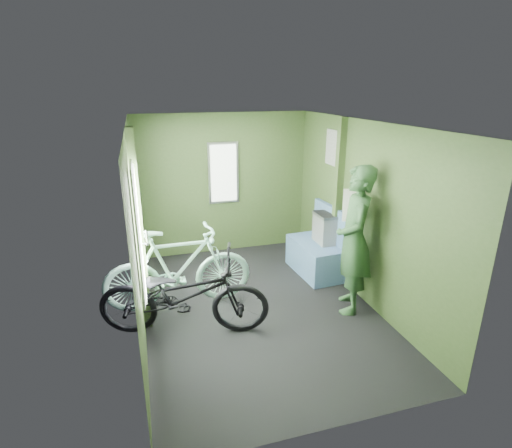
{
  "coord_description": "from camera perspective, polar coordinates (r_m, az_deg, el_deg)",
  "views": [
    {
      "loc": [
        -1.29,
        -4.29,
        2.69
      ],
      "look_at": [
        0.0,
        0.1,
        1.1
      ],
      "focal_mm": 28.0,
      "sensor_mm": 36.0,
      "label": 1
    }
  ],
  "objects": [
    {
      "name": "room",
      "position": [
        4.68,
        -0.23,
        3.61
      ],
      "size": [
        4.0,
        4.02,
        2.31
      ],
      "color": "black",
      "rests_on": "ground"
    },
    {
      "name": "bicycle_black",
      "position": [
        4.81,
        -9.96,
        -15.14
      ],
      "size": [
        2.03,
        1.24,
        1.07
      ],
      "primitive_type": "imported",
      "rotation": [
        0.0,
        -0.12,
        1.31
      ],
      "color": "black",
      "rests_on": "ground"
    },
    {
      "name": "bicycle_mint",
      "position": [
        5.31,
        -10.65,
        -11.63
      ],
      "size": [
        1.85,
        0.68,
        1.17
      ],
      "primitive_type": "imported",
      "rotation": [
        0.0,
        -0.13,
        1.58
      ],
      "color": "#98D8C4",
      "rests_on": "ground"
    },
    {
      "name": "passenger",
      "position": [
        4.97,
        13.86,
        -2.28
      ],
      "size": [
        0.67,
        0.79,
        1.84
      ],
      "rotation": [
        0.0,
        0.0,
        -1.97
      ],
      "color": "#2B4F2C",
      "rests_on": "ground"
    },
    {
      "name": "waste_box",
      "position": [
        6.05,
        9.86,
        -2.72
      ],
      "size": [
        0.27,
        0.38,
        0.93
      ],
      "primitive_type": "cube",
      "color": "slate",
      "rests_on": "ground"
    },
    {
      "name": "bench_seat",
      "position": [
        6.08,
        8.75,
        -4.22
      ],
      "size": [
        0.61,
        1.01,
        1.02
      ],
      "rotation": [
        0.0,
        0.0,
        0.07
      ],
      "color": "#324A6B",
      "rests_on": "ground"
    }
  ]
}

